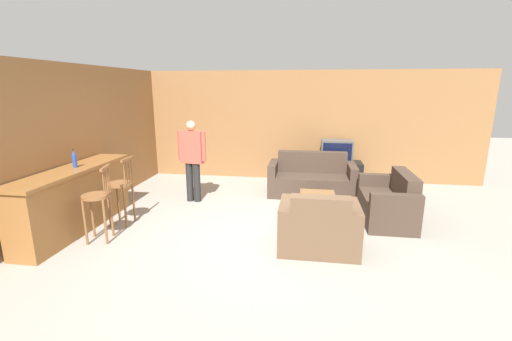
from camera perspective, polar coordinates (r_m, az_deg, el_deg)
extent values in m
plane|color=gray|center=(5.24, 0.48, -11.25)|extent=(24.00, 24.00, 0.00)
cube|color=olive|center=(8.37, 4.02, 7.43)|extent=(9.40, 0.08, 2.60)
cube|color=olive|center=(7.21, -24.35, 5.24)|extent=(0.08, 8.59, 2.60)
cube|color=brown|center=(6.09, -27.86, -4.51)|extent=(0.47, 2.31, 0.95)
cube|color=brown|center=(5.97, -28.39, 0.04)|extent=(0.55, 2.37, 0.05)
cylinder|color=brown|center=(5.45, -25.13, -3.85)|extent=(0.48, 0.48, 0.04)
cylinder|color=brown|center=(5.73, -25.60, -6.83)|extent=(0.04, 0.04, 0.67)
cylinder|color=brown|center=(5.49, -26.61, -7.82)|extent=(0.04, 0.04, 0.67)
cylinder|color=brown|center=(5.63, -22.95, -6.88)|extent=(0.04, 0.04, 0.67)
cylinder|color=brown|center=(5.39, -23.85, -7.90)|extent=(0.04, 0.04, 0.67)
cylinder|color=brown|center=(5.44, -23.27, -1.42)|extent=(0.02, 0.02, 0.37)
cylinder|color=brown|center=(5.37, -23.52, -1.64)|extent=(0.02, 0.02, 0.37)
cylinder|color=brown|center=(5.30, -23.79, -1.86)|extent=(0.02, 0.02, 0.37)
cylinder|color=brown|center=(5.23, -24.06, -2.09)|extent=(0.02, 0.02, 0.37)
cube|color=brown|center=(5.29, -23.87, 0.41)|extent=(0.11, 0.34, 0.04)
cylinder|color=brown|center=(5.96, -21.79, -2.08)|extent=(0.40, 0.40, 0.04)
cylinder|color=brown|center=(6.24, -21.98, -4.81)|extent=(0.04, 0.04, 0.67)
cylinder|color=brown|center=(6.02, -23.29, -5.61)|extent=(0.04, 0.04, 0.67)
cylinder|color=brown|center=(6.11, -19.73, -5.01)|extent=(0.04, 0.04, 0.67)
cylinder|color=brown|center=(5.88, -20.98, -5.84)|extent=(0.04, 0.04, 0.67)
cylinder|color=brown|center=(5.93, -19.99, 0.05)|extent=(0.02, 0.02, 0.37)
cylinder|color=brown|center=(5.86, -20.36, -0.13)|extent=(0.02, 0.02, 0.37)
cylinder|color=brown|center=(5.80, -20.73, -0.32)|extent=(0.02, 0.02, 0.37)
cylinder|color=brown|center=(5.73, -21.11, -0.51)|extent=(0.02, 0.02, 0.37)
cube|color=brown|center=(5.79, -20.71, 1.77)|extent=(0.04, 0.34, 0.04)
cube|color=#423328|center=(7.27, 9.22, -2.42)|extent=(1.45, 0.83, 0.43)
cube|color=#423328|center=(7.46, 9.33, 1.46)|extent=(1.45, 0.22, 0.45)
cube|color=#423328|center=(7.27, 2.88, -1.25)|extent=(0.16, 0.83, 0.67)
cube|color=#423328|center=(7.29, 15.61, -1.70)|extent=(0.16, 0.83, 0.67)
cube|color=brown|center=(4.93, 10.34, -10.39)|extent=(0.77, 0.79, 0.43)
cube|color=brown|center=(4.51, 10.66, -6.90)|extent=(0.77, 0.22, 0.42)
cube|color=brown|center=(4.93, 15.85, -9.26)|extent=(0.16, 0.79, 0.66)
cube|color=brown|center=(4.89, 4.90, -8.94)|extent=(0.16, 0.79, 0.66)
cube|color=#423328|center=(6.24, 20.79, -5.89)|extent=(0.76, 1.06, 0.43)
cube|color=#423328|center=(6.18, 23.58, -2.24)|extent=(0.22, 1.06, 0.41)
cube|color=#423328|center=(6.77, 19.84, -3.28)|extent=(0.76, 0.16, 0.66)
cube|color=#423328|center=(5.64, 22.13, -6.85)|extent=(0.76, 0.16, 0.66)
cube|color=brown|center=(5.96, 10.25, -4.72)|extent=(0.62, 1.07, 0.04)
cube|color=brown|center=(5.55, 7.50, -8.02)|extent=(0.06, 0.06, 0.33)
cube|color=brown|center=(5.57, 13.06, -8.19)|extent=(0.06, 0.06, 0.33)
cube|color=brown|center=(6.48, 7.70, -4.81)|extent=(0.06, 0.06, 0.33)
cube|color=brown|center=(6.50, 12.45, -4.97)|extent=(0.06, 0.06, 0.33)
cube|color=black|center=(8.12, 13.06, -0.45)|extent=(1.18, 0.55, 0.55)
cube|color=#4C4C4C|center=(8.01, 13.26, 3.19)|extent=(0.70, 0.45, 0.50)
cube|color=black|center=(7.79, 13.39, 2.88)|extent=(0.63, 0.01, 0.43)
cylinder|color=#234293|center=(6.01, -27.96, 1.36)|extent=(0.07, 0.07, 0.19)
cone|color=#234293|center=(5.98, -28.11, 2.65)|extent=(0.06, 0.06, 0.08)
cylinder|color=black|center=(5.98, -28.16, 3.11)|extent=(0.02, 0.02, 0.02)
cube|color=navy|center=(5.96, 10.23, -4.37)|extent=(0.17, 0.16, 0.03)
cylinder|color=black|center=(6.89, -10.98, -1.86)|extent=(0.14, 0.14, 0.78)
cylinder|color=black|center=(6.83, -9.81, -1.95)|extent=(0.14, 0.14, 0.78)
cube|color=#CC4C3D|center=(6.71, -10.66, 3.86)|extent=(0.46, 0.22, 0.62)
cylinder|color=#CC4C3D|center=(6.81, -12.52, 4.12)|extent=(0.09, 0.09, 0.57)
cylinder|color=#CC4C3D|center=(6.61, -8.76, 4.00)|extent=(0.09, 0.09, 0.57)
sphere|color=tan|center=(6.65, -10.81, 7.39)|extent=(0.18, 0.18, 0.18)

